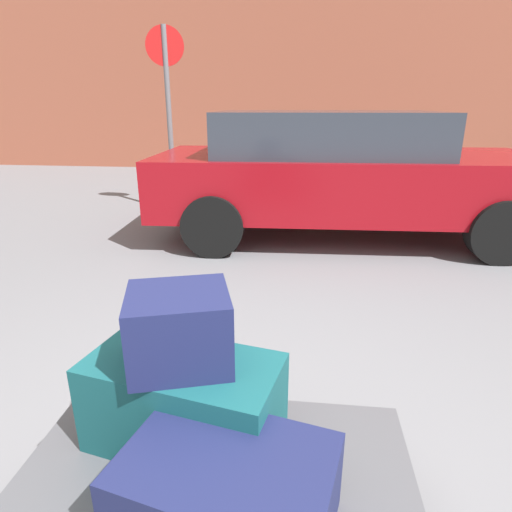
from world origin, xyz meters
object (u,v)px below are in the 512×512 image
Objects in this scene: duffel_bag_teal_rear_left at (184,402)px; bollard_kerb_near at (437,171)px; luggage_cart at (215,493)px; duffel_bag_navy_topmost_pile at (179,329)px; suitcase_navy_rear_right at (228,494)px; parked_car at (341,172)px; no_parking_sign at (168,102)px.

duffel_bag_teal_rear_left is 7.42m from bollard_kerb_near.
bollard_kerb_near is at bearing 69.69° from luggage_cart.
duffel_bag_teal_rear_left is 0.29m from duffel_bag_navy_topmost_pile.
suitcase_navy_rear_right is 4.22m from parked_car.
parked_car is at bearing -122.62° from bollard_kerb_near.
parked_car is 1.78× the size of no_parking_sign.
no_parking_sign is (-1.71, 5.12, 1.05)m from suitcase_navy_rear_right.
bollard_kerb_near is (2.74, 6.89, -0.45)m from duffel_bag_navy_topmost_pile.
luggage_cart is 0.57m from duffel_bag_navy_topmost_pile.
luggage_cart is 0.28m from suitcase_navy_rear_right.
luggage_cart is 0.30× the size of parked_car.
no_parking_sign reaches higher than parked_car.
suitcase_navy_rear_right is at bearing -97.93° from parked_car.
suitcase_navy_rear_right is 0.13× the size of parked_car.
suitcase_navy_rear_right is 0.51m from duffel_bag_navy_topmost_pile.
bollard_kerb_near reaches higher than suitcase_navy_rear_right.
duffel_bag_navy_topmost_pile is at bearing 136.67° from suitcase_navy_rear_right.
parked_car reaches higher than luggage_cart.
duffel_bag_navy_topmost_pile reaches higher than luggage_cart.
no_parking_sign is (-2.29, 0.94, 0.76)m from parked_car.
duffel_bag_navy_topmost_pile is at bearing 0.00° from duffel_bag_teal_rear_left.
duffel_bag_navy_topmost_pile is at bearing 131.31° from luggage_cart.
no_parking_sign is (-1.49, 4.79, 1.01)m from duffel_bag_teal_rear_left.
duffel_bag_teal_rear_left is 5.12m from no_parking_sign.
parked_car is at bearing 90.58° from duffel_bag_teal_rear_left.
no_parking_sign is at bearing -153.64° from bollard_kerb_near.
duffel_bag_teal_rear_left reaches higher than suitcase_navy_rear_right.
suitcase_navy_rear_right is (0.21, -0.32, -0.04)m from duffel_bag_teal_rear_left.
luggage_cart is at bearing -65.57° from duffel_bag_navy_topmost_pile.
no_parking_sign is at bearing 119.56° from duffel_bag_teal_rear_left.
luggage_cart is 5.35m from no_parking_sign.
parked_car is 3.63m from bollard_kerb_near.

